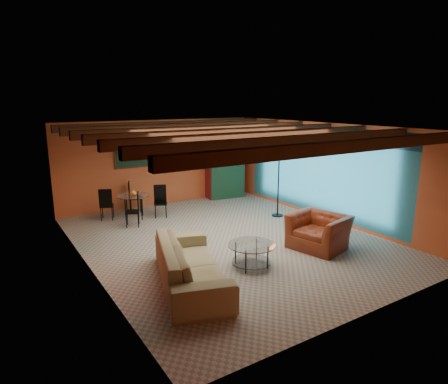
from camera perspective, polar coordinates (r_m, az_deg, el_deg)
room at (r=9.10m, az=0.30°, el=7.33°), size 6.52×8.01×2.71m
sofa at (r=7.27m, az=-4.86°, el=-10.39°), size 1.82×2.88×0.78m
armchair at (r=9.18m, az=13.61°, el=-5.62°), size 1.30×1.42×0.78m
coffee_table at (r=8.02m, az=4.01°, el=-9.18°), size 1.11×1.11×0.49m
dining_table at (r=11.40m, az=-13.00°, el=-1.49°), size 2.34×2.34×0.93m
armoire at (r=13.45m, az=-0.08°, el=3.64°), size 1.26×0.74×2.10m
floor_lamp at (r=11.31m, az=7.93°, el=1.39°), size 0.42×0.42×1.99m
ceiling_fan at (r=9.01m, az=0.69°, el=7.26°), size 1.50×1.50×0.44m
painting at (r=12.25m, az=-13.15°, el=5.18°), size 1.05×0.03×0.65m
potted_plant at (r=13.29m, az=-0.08°, el=9.21°), size 0.59×0.56×0.52m
vase at (r=11.27m, az=-13.15°, el=1.24°), size 0.22×0.22×0.19m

